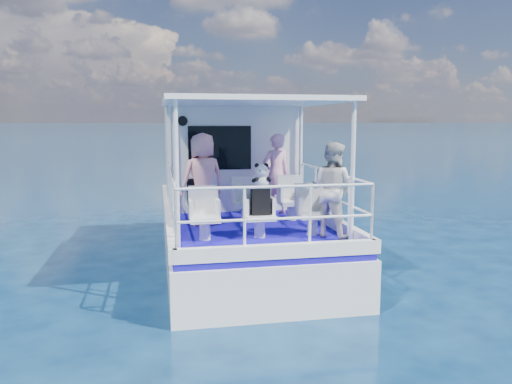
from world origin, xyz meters
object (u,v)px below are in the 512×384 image
(backpack_center, at_px, (260,202))
(panda, at_px, (261,176))
(passenger_stbd_aft, at_px, (332,190))
(passenger_port_fwd, at_px, (203,179))

(backpack_center, relative_size, panda, 1.09)
(backpack_center, distance_m, panda, 0.42)
(passenger_stbd_aft, relative_size, panda, 3.89)
(passenger_port_fwd, relative_size, panda, 4.20)
(passenger_stbd_aft, bearing_deg, panda, 42.21)
(passenger_stbd_aft, xyz_separation_m, backpack_center, (-1.17, 0.13, -0.18))
(panda, bearing_deg, passenger_stbd_aft, -6.68)
(passenger_stbd_aft, distance_m, panda, 1.18)
(passenger_port_fwd, height_order, panda, passenger_port_fwd)
(passenger_stbd_aft, distance_m, backpack_center, 1.19)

